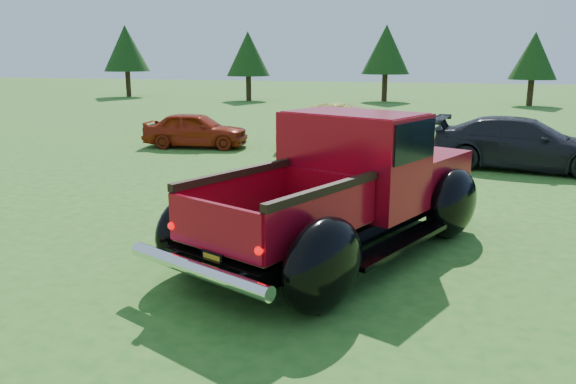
# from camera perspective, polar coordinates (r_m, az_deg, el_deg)

# --- Properties ---
(ground) EXTENTS (120.00, 120.00, 0.00)m
(ground) POSITION_cam_1_polar(r_m,az_deg,el_deg) (8.30, 3.57, -7.16)
(ground) COLOR #295D1A
(ground) RESTS_ON ground
(tree_far_west) EXTENTS (3.33, 3.33, 5.20)m
(tree_far_west) POSITION_cam_1_polar(r_m,az_deg,el_deg) (44.44, -16.14, 13.83)
(tree_far_west) COLOR #332114
(tree_far_west) RESTS_ON ground
(tree_west) EXTENTS (2.94, 2.94, 4.60)m
(tree_west) POSITION_cam_1_polar(r_m,az_deg,el_deg) (39.06, -4.08, 13.81)
(tree_west) COLOR #332114
(tree_west) RESTS_ON ground
(tree_mid_left) EXTENTS (3.20, 3.20, 5.00)m
(tree_mid_left) POSITION_cam_1_polar(r_m,az_deg,el_deg) (38.86, 9.93, 14.06)
(tree_mid_left) COLOR #332114
(tree_mid_left) RESTS_ON ground
(tree_mid_right) EXTENTS (2.82, 2.82, 4.40)m
(tree_mid_right) POSITION_cam_1_polar(r_m,az_deg,el_deg) (37.81, 23.70, 12.54)
(tree_mid_right) COLOR #332114
(tree_mid_right) RESTS_ON ground
(pickup_truck) EXTENTS (4.35, 6.07, 2.12)m
(pickup_truck) POSITION_cam_1_polar(r_m,az_deg,el_deg) (8.82, 6.61, 0.85)
(pickup_truck) COLOR black
(pickup_truck) RESTS_ON ground
(show_car_red) EXTENTS (3.59, 1.84, 1.17)m
(show_car_red) POSITION_cam_1_polar(r_m,az_deg,el_deg) (18.92, -9.35, 6.27)
(show_car_red) COLOR maroon
(show_car_red) RESTS_ON ground
(show_car_yellow) EXTENTS (4.55, 2.08, 1.44)m
(show_car_yellow) POSITION_cam_1_polar(r_m,az_deg,el_deg) (18.26, 6.00, 6.55)
(show_car_yellow) COLOR #B1A917
(show_car_yellow) RESTS_ON ground
(show_car_grey) EXTENTS (4.96, 2.62, 1.37)m
(show_car_grey) POSITION_cam_1_polar(r_m,az_deg,el_deg) (16.21, 22.80, 4.55)
(show_car_grey) COLOR black
(show_car_grey) RESTS_ON ground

